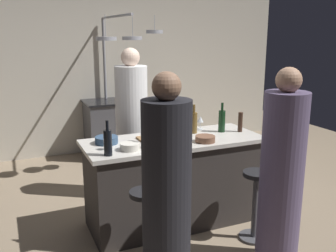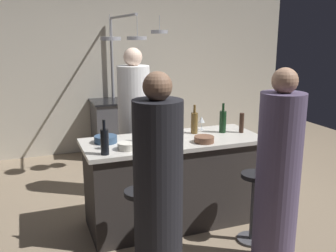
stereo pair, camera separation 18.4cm
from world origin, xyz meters
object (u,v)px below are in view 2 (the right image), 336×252
at_px(guest_right, 278,179).
at_px(wine_glass_by_chef, 105,138).
at_px(guest_left, 158,197).
at_px(wine_bottle_dark, 105,141).
at_px(bar_stool_left, 140,225).
at_px(wine_bottle_rose, 167,122).
at_px(mixing_bowl_ceramic, 127,146).
at_px(cutting_board, 154,138).
at_px(bar_stool_right, 254,204).
at_px(stove_range, 118,127).
at_px(chef, 134,129).
at_px(wine_bottle_amber, 194,122).
at_px(mixing_bowl_wooden, 204,139).
at_px(pepper_mill, 242,123).
at_px(wine_glass_near_right_guest, 177,126).
at_px(mixing_bowl_blue, 106,139).
at_px(wine_glass_near_left_guest, 202,120).
at_px(wine_bottle_white, 146,136).
at_px(wine_bottle_red, 223,121).

bearing_deg(guest_right, wine_glass_by_chef, 142.53).
distance_m(guest_left, wine_bottle_dark, 0.82).
xyz_separation_m(bar_stool_left, wine_bottle_rose, (0.54, 0.81, 0.66)).
bearing_deg(mixing_bowl_ceramic, wine_bottle_dark, -160.69).
relative_size(guest_right, cutting_board, 5.25).
relative_size(wine_bottle_dark, wine_glass_by_chef, 2.13).
height_order(cutting_board, wine_glass_by_chef, wine_glass_by_chef).
bearing_deg(bar_stool_right, mixing_bowl_ceramic, 157.50).
bearing_deg(stove_range, chef, -96.03).
bearing_deg(guest_right, wine_bottle_amber, 100.98).
bearing_deg(mixing_bowl_wooden, wine_bottle_rose, 120.11).
relative_size(pepper_mill, wine_glass_near_right_guest, 1.44).
distance_m(stove_range, mixing_bowl_blue, 2.47).
relative_size(bar_stool_right, guest_right, 0.40).
bearing_deg(mixing_bowl_wooden, wine_glass_near_left_guest, 67.40).
xyz_separation_m(wine_bottle_white, wine_bottle_rose, (0.34, 0.38, 0.02)).
height_order(chef, guest_right, chef).
relative_size(bar_stool_right, wine_glass_by_chef, 4.66).
relative_size(guest_left, mixing_bowl_ceramic, 9.49).
distance_m(chef, mixing_bowl_ceramic, 1.05).
bearing_deg(mixing_bowl_blue, wine_glass_near_left_guest, 6.82).
distance_m(cutting_board, wine_bottle_white, 0.33).
height_order(bar_stool_left, wine_bottle_rose, wine_bottle_rose).
height_order(guest_right, mixing_bowl_blue, guest_right).
distance_m(bar_stool_left, wine_bottle_red, 1.46).
bearing_deg(wine_bottle_dark, guest_left, -73.29).
bearing_deg(cutting_board, pepper_mill, -5.28).
height_order(stove_range, wine_bottle_dark, wine_bottle_dark).
height_order(pepper_mill, wine_bottle_dark, wine_bottle_dark).
height_order(wine_bottle_dark, wine_bottle_white, wine_bottle_dark).
xyz_separation_m(stove_range, cutting_board, (-0.18, -2.38, 0.46)).
xyz_separation_m(wine_bottle_red, mixing_bowl_blue, (-1.24, 0.06, -0.09)).
bearing_deg(wine_bottle_dark, bar_stool_right, -15.90).
xyz_separation_m(chef, wine_glass_near_right_guest, (0.25, -0.73, 0.18)).
relative_size(stove_range, bar_stool_left, 1.31).
height_order(wine_bottle_red, mixing_bowl_blue, wine_bottle_red).
bearing_deg(wine_glass_near_left_guest, guest_left, -126.90).
height_order(guest_left, pepper_mill, guest_left).
distance_m(bar_stool_right, wine_glass_near_right_guest, 1.06).
relative_size(wine_bottle_rose, wine_bottle_amber, 1.09).
xyz_separation_m(cutting_board, wine_glass_near_right_guest, (0.26, 0.01, 0.10)).
xyz_separation_m(wine_bottle_white, mixing_bowl_blue, (-0.32, 0.31, -0.08)).
relative_size(pepper_mill, wine_glass_by_chef, 1.44).
bearing_deg(wine_bottle_amber, cutting_board, -172.81).
height_order(wine_bottle_white, wine_glass_near_right_guest, wine_bottle_white).
relative_size(guest_right, mixing_bowl_wooden, 8.71).
bearing_deg(chef, wine_bottle_white, -99.39).
distance_m(pepper_mill, wine_bottle_rose, 0.79).
relative_size(wine_bottle_white, wine_bottle_rose, 0.90).
height_order(stove_range, wine_bottle_red, wine_bottle_red).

